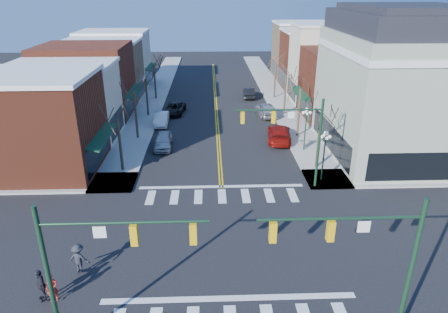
{
  "coord_description": "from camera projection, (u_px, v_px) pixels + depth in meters",
  "views": [
    {
      "loc": [
        -0.85,
        -20.46,
        14.64
      ],
      "look_at": [
        0.19,
        7.33,
        2.8
      ],
      "focal_mm": 32.0,
      "sensor_mm": 36.0,
      "label": 1
    }
  ],
  "objects": [
    {
      "name": "tree_left_c",
      "position": [
        147.0,
        98.0,
        48.23
      ],
      "size": [
        0.24,
        0.24,
        4.55
      ],
      "primitive_type": "cylinder",
      "color": "#382B21",
      "rests_on": "ground"
    },
    {
      "name": "car_left_near",
      "position": [
        163.0,
        141.0,
        39.17
      ],
      "size": [
        1.87,
        4.34,
        1.46
      ],
      "primitive_type": "imported",
      "rotation": [
        0.0,
        0.0,
        0.03
      ],
      "color": "#A7A8AC",
      "rests_on": "ground"
    },
    {
      "name": "bldg_right_tan",
      "position": [
        304.0,
        51.0,
        68.4
      ],
      "size": [
        10.0,
        8.0,
        9.0
      ],
      "primitive_type": "cube",
      "color": "olive",
      "rests_on": "ground"
    },
    {
      "name": "car_right_mid",
      "position": [
        266.0,
        109.0,
        48.76
      ],
      "size": [
        2.61,
        5.16,
        1.69
      ],
      "primitive_type": "imported",
      "rotation": [
        0.0,
        0.0,
        3.27
      ],
      "color": "#AFAFB3",
      "rests_on": "ground"
    },
    {
      "name": "car_right_near",
      "position": [
        279.0,
        133.0,
        40.9
      ],
      "size": [
        3.03,
        5.92,
        1.64
      ],
      "primitive_type": "imported",
      "rotation": [
        0.0,
        0.0,
        3.01
      ],
      "color": "maroon",
      "rests_on": "ground"
    },
    {
      "name": "sidewalk_left",
      "position": [
        136.0,
        135.0,
        42.64
      ],
      "size": [
        3.5,
        70.0,
        0.15
      ],
      "primitive_type": "cube",
      "color": "#9E9B93",
      "rests_on": "ground"
    },
    {
      "name": "traffic_mast_near_right",
      "position": [
        370.0,
        254.0,
        16.12
      ],
      "size": [
        6.6,
        0.28,
        7.2
      ],
      "color": "#14331E",
      "rests_on": "ground"
    },
    {
      "name": "pedestrian_red_a",
      "position": [
        52.0,
        288.0,
        19.74
      ],
      "size": [
        0.63,
        0.49,
        1.53
      ],
      "primitive_type": "imported",
      "rotation": [
        0.0,
        0.0,
        0.25
      ],
      "color": "red",
      "rests_on": "sidewalk_left"
    },
    {
      "name": "tree_right_d",
      "position": [
        275.0,
        81.0,
        56.08
      ],
      "size": [
        0.24,
        0.24,
        4.97
      ],
      "primitive_type": "cylinder",
      "color": "#382B21",
      "rests_on": "ground"
    },
    {
      "name": "bldg_left_stucco_b",
      "position": [
        115.0,
        60.0,
        62.44
      ],
      "size": [
        10.0,
        8.0,
        8.2
      ],
      "primitive_type": "cube",
      "color": "beige",
      "rests_on": "ground"
    },
    {
      "name": "tree_left_a",
      "position": [
        120.0,
        146.0,
        33.47
      ],
      "size": [
        0.24,
        0.24,
        4.76
      ],
      "primitive_type": "cylinder",
      "color": "#382B21",
      "rests_on": "ground"
    },
    {
      "name": "pedestrian_dark_a",
      "position": [
        41.0,
        285.0,
        19.77
      ],
      "size": [
        0.97,
        1.1,
        1.78
      ],
      "primitive_type": "imported",
      "rotation": [
        0.0,
        0.0,
        -0.94
      ],
      "color": "black",
      "rests_on": "sidewalk_left"
    },
    {
      "name": "traffic_mast_near_left",
      "position": [
        93.0,
        260.0,
        15.74
      ],
      "size": [
        6.6,
        0.28,
        7.2
      ],
      "color": "#14331E",
      "rests_on": "ground"
    },
    {
      "name": "ground",
      "position": [
        225.0,
        245.0,
        24.58
      ],
      "size": [
        160.0,
        160.0,
        0.0
      ],
      "primitive_type": "plane",
      "color": "black",
      "rests_on": "ground"
    },
    {
      "name": "bldg_left_brick_b",
      "position": [
        87.0,
        81.0,
        47.67
      ],
      "size": [
        10.0,
        9.0,
        8.5
      ],
      "primitive_type": "cube",
      "color": "#612617",
      "rests_on": "ground"
    },
    {
      "name": "tree_left_d",
      "position": [
        155.0,
        82.0,
        55.51
      ],
      "size": [
        0.24,
        0.24,
        4.9
      ],
      "primitive_type": "cylinder",
      "color": "#382B21",
      "rests_on": "ground"
    },
    {
      "name": "bldg_left_brick_a",
      "position": [
        34.0,
        125.0,
        33.29
      ],
      "size": [
        10.0,
        8.5,
        8.0
      ],
      "primitive_type": "cube",
      "color": "#612617",
      "rests_on": "ground"
    },
    {
      "name": "traffic_mast_far_right",
      "position": [
        296.0,
        132.0,
        29.73
      ],
      "size": [
        6.6,
        0.28,
        7.2
      ],
      "color": "#14331E",
      "rests_on": "ground"
    },
    {
      "name": "victorian_corner",
      "position": [
        402.0,
        83.0,
        35.87
      ],
      "size": [
        12.25,
        14.25,
        13.3
      ],
      "color": "#949E89",
      "rests_on": "ground"
    },
    {
      "name": "bldg_right_brick_b",
      "position": [
        315.0,
        61.0,
        61.14
      ],
      "size": [
        10.0,
        8.0,
        8.5
      ],
      "primitive_type": "cube",
      "color": "#612617",
      "rests_on": "ground"
    },
    {
      "name": "car_left_far",
      "position": [
        175.0,
        109.0,
        49.75
      ],
      "size": [
        2.8,
        5.0,
        1.32
      ],
      "primitive_type": "imported",
      "rotation": [
        0.0,
        0.0,
        -0.13
      ],
      "color": "black",
      "rests_on": "ground"
    },
    {
      "name": "lamppost_corner",
      "position": [
        325.0,
        147.0,
        31.52
      ],
      "size": [
        0.36,
        0.36,
        4.33
      ],
      "color": "#14331E",
      "rests_on": "ground"
    },
    {
      "name": "tree_right_b",
      "position": [
        299.0,
        113.0,
        41.32
      ],
      "size": [
        0.24,
        0.24,
        5.18
      ],
      "primitive_type": "cylinder",
      "color": "#382B21",
      "rests_on": "ground"
    },
    {
      "name": "lamppost_midblock",
      "position": [
        306.0,
        122.0,
        37.49
      ],
      "size": [
        0.36,
        0.36,
        4.33
      ],
      "color": "#14331E",
      "rests_on": "ground"
    },
    {
      "name": "bldg_left_tan",
      "position": [
        104.0,
        71.0,
        55.39
      ],
      "size": [
        10.0,
        7.5,
        7.8
      ],
      "primitive_type": "cube",
      "color": "olive",
      "rests_on": "ground"
    },
    {
      "name": "bldg_right_stucco",
      "position": [
        330.0,
        64.0,
        53.95
      ],
      "size": [
        10.0,
        7.0,
        10.0
      ],
      "primitive_type": "cube",
      "color": "beige",
      "rests_on": "ground"
    },
    {
      "name": "tree_right_a",
      "position": [
        318.0,
        144.0,
        34.08
      ],
      "size": [
        0.24,
        0.24,
        4.62
      ],
      "primitive_type": "cylinder",
      "color": "#382B21",
      "rests_on": "ground"
    },
    {
      "name": "car_left_mid",
      "position": [
        161.0,
        119.0,
        45.69
      ],
      "size": [
        1.58,
        4.33,
        1.42
      ],
      "primitive_type": "imported",
      "rotation": [
        0.0,
        0.0,
        0.02
      ],
      "color": "silver",
      "rests_on": "ground"
    },
    {
      "name": "car_right_far",
      "position": [
        249.0,
        93.0,
        56.96
      ],
      "size": [
        1.64,
        4.34,
        1.41
      ],
      "primitive_type": "imported",
      "rotation": [
        0.0,
        0.0,
        3.11
      ],
      "color": "black",
      "rests_on": "ground"
    },
    {
      "name": "pedestrian_dark_b",
      "position": [
        79.0,
        258.0,
        21.73
      ],
      "size": [
        1.23,
        0.84,
        1.74
      ],
      "primitive_type": "imported",
      "rotation": [
        0.0,
        0.0,
        2.96
      ],
      "color": "#212229",
      "rests_on": "sidewalk_left"
    },
    {
      "name": "bldg_left_stucco_a",
      "position": [
        65.0,
        103.0,
        40.51
      ],
      "size": [
        10.0,
        7.0,
        7.5
      ],
      "primitive_type": "cube",
      "color": "beige",
      "rests_on": "ground"
    },
    {
      "name": "sidewalk_right",
      "position": [
        298.0,
        133.0,
        43.24
      ],
      "size": [
        3.5,
        70.0,
        0.15
      ],
      "primitive_type": "cube",
      "color": "#9E9B93",
      "rests_on": "ground"
    },
    {
      "name": "bldg_right_brick_a",
      "position": [
        347.0,
        84.0,
        47.22
      ],
      "size": [
        10.0,
        8.5,
        8.0
      ],
      "primitive_type": "cube",
      "color": "#612617",
      "rests_on": "ground"
    },
    {
      "name": "tree_left_b",
      "position": [
        136.0,
        116.0,
        40.77
      ],
      "size": [
        0.24,
        0.24,
        5.04
      ],
      "primitive_type": "cylinder",
      "color": "#382B21",
      "rests_on": "ground"
    },
    {
      "name": "tree_right_c",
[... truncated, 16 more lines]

